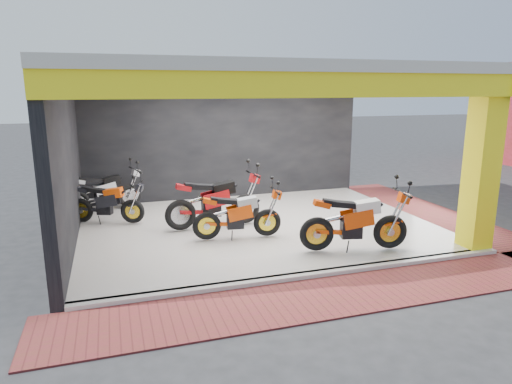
% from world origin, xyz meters
% --- Properties ---
extents(ground, '(80.00, 80.00, 0.00)m').
position_xyz_m(ground, '(0.00, 0.00, 0.00)').
color(ground, '#2D2D30').
rests_on(ground, ground).
extents(showroom_floor, '(8.00, 6.00, 0.10)m').
position_xyz_m(showroom_floor, '(0.00, 2.00, 0.05)').
color(showroom_floor, white).
rests_on(showroom_floor, ground).
extents(showroom_ceiling, '(8.40, 6.40, 0.20)m').
position_xyz_m(showroom_ceiling, '(0.00, 2.00, 3.60)').
color(showroom_ceiling, beige).
rests_on(showroom_ceiling, corner_column).
extents(back_wall, '(8.20, 0.20, 3.50)m').
position_xyz_m(back_wall, '(0.00, 5.10, 1.75)').
color(back_wall, black).
rests_on(back_wall, ground).
extents(left_wall, '(0.20, 6.20, 3.50)m').
position_xyz_m(left_wall, '(-4.10, 2.00, 1.75)').
color(left_wall, black).
rests_on(left_wall, ground).
extents(corner_column, '(0.50, 0.50, 3.50)m').
position_xyz_m(corner_column, '(3.75, -0.75, 1.75)').
color(corner_column, '#FFF115').
rests_on(corner_column, ground).
extents(header_beam_front, '(8.40, 0.30, 0.40)m').
position_xyz_m(header_beam_front, '(0.00, -1.00, 3.30)').
color(header_beam_front, '#FFF115').
rests_on(header_beam_front, corner_column).
extents(header_beam_right, '(0.30, 6.40, 0.40)m').
position_xyz_m(header_beam_right, '(4.00, 2.00, 3.30)').
color(header_beam_right, '#FFF115').
rests_on(header_beam_right, corner_column).
extents(floor_kerb, '(8.00, 0.20, 0.10)m').
position_xyz_m(floor_kerb, '(0.00, -1.02, 0.05)').
color(floor_kerb, white).
rests_on(floor_kerb, ground).
extents(paver_front, '(9.00, 1.40, 0.03)m').
position_xyz_m(paver_front, '(0.00, -1.80, 0.01)').
color(paver_front, maroon).
rests_on(paver_front, ground).
extents(paver_right, '(1.40, 7.00, 0.03)m').
position_xyz_m(paver_right, '(4.80, 2.00, 0.01)').
color(paver_right, maroon).
rests_on(paver_right, ground).
extents(moto_hero, '(2.42, 1.32, 1.40)m').
position_xyz_m(moto_hero, '(1.99, -0.41, 0.80)').
color(moto_hero, '#E04409').
rests_on(moto_hero, showroom_floor).
extents(moto_row_a, '(2.08, 0.97, 1.23)m').
position_xyz_m(moto_row_a, '(-0.08, 1.07, 0.71)').
color(moto_row_a, '#DA4409').
rests_on(moto_row_a, showroom_floor).
extents(moto_row_b, '(2.40, 0.98, 1.44)m').
position_xyz_m(moto_row_b, '(-0.27, 2.12, 0.82)').
color(moto_row_b, '#AD1216').
rests_on(moto_row_b, showroom_floor).
extents(moto_row_c, '(2.06, 1.38, 1.18)m').
position_xyz_m(moto_row_c, '(-2.80, 2.95, 0.69)').
color(moto_row_c, black).
rests_on(moto_row_c, showroom_floor).
extents(moto_row_d, '(2.18, 1.26, 1.25)m').
position_xyz_m(moto_row_d, '(-2.80, 4.50, 0.73)').
color(moto_row_d, '#B3B6BC').
rests_on(moto_row_d, showroom_floor).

